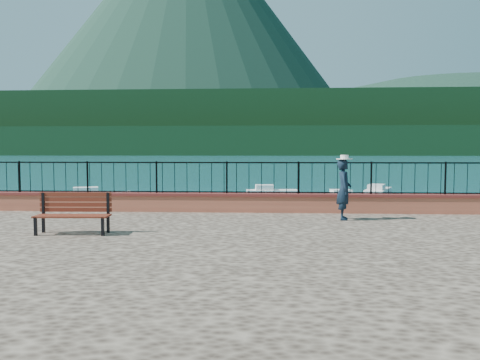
# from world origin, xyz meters

# --- Properties ---
(ground) EXTENTS (2000.00, 2000.00, 0.00)m
(ground) POSITION_xyz_m (0.00, 0.00, 0.00)
(ground) COLOR #19596B
(ground) RESTS_ON ground
(parapet) EXTENTS (28.00, 0.46, 0.58)m
(parapet) POSITION_xyz_m (0.00, 3.70, 1.49)
(parapet) COLOR #BC6144
(parapet) RESTS_ON promenade
(railing) EXTENTS (27.00, 0.05, 0.95)m
(railing) POSITION_xyz_m (0.00, 3.70, 2.25)
(railing) COLOR black
(railing) RESTS_ON parapet
(dock) EXTENTS (2.00, 16.00, 0.30)m
(dock) POSITION_xyz_m (-2.00, 12.00, 0.15)
(dock) COLOR #2D231C
(dock) RESTS_ON ground
(far_forest) EXTENTS (900.00, 60.00, 18.00)m
(far_forest) POSITION_xyz_m (0.00, 300.00, 9.00)
(far_forest) COLOR black
(far_forest) RESTS_ON ground
(foothills) EXTENTS (900.00, 120.00, 44.00)m
(foothills) POSITION_xyz_m (0.00, 360.00, 22.00)
(foothills) COLOR black
(foothills) RESTS_ON ground
(volcano) EXTENTS (560.00, 560.00, 380.00)m
(volcano) POSITION_xyz_m (-120.00, 700.00, 190.00)
(volcano) COLOR #142D23
(volcano) RESTS_ON ground
(companion_hill) EXTENTS (448.00, 384.00, 180.00)m
(companion_hill) POSITION_xyz_m (220.00, 560.00, 0.00)
(companion_hill) COLOR #142D23
(companion_hill) RESTS_ON ground
(park_bench) EXTENTS (1.69, 0.62, 0.93)m
(park_bench) POSITION_xyz_m (-3.47, -0.33, 1.48)
(park_bench) COLOR black
(park_bench) RESTS_ON promenade
(person) EXTENTS (0.46, 0.64, 1.66)m
(person) POSITION_xyz_m (3.05, 2.26, 2.03)
(person) COLOR black
(person) RESTS_ON promenade
(hat) EXTENTS (0.44, 0.44, 0.12)m
(hat) POSITION_xyz_m (3.05, 2.26, 2.92)
(hat) COLOR white
(hat) RESTS_ON person
(boat_0) EXTENTS (4.23, 2.15, 0.80)m
(boat_0) POSITION_xyz_m (-7.06, 7.57, 0.40)
(boat_0) COLOR silver
(boat_0) RESTS_ON ground
(boat_1) EXTENTS (3.36, 1.47, 0.80)m
(boat_1) POSITION_xyz_m (4.38, 12.03, 0.40)
(boat_1) COLOR silver
(boat_1) RESTS_ON ground
(boat_2) EXTENTS (3.40, 1.67, 0.80)m
(boat_2) POSITION_xyz_m (5.83, 17.43, 0.40)
(boat_2) COLOR silver
(boat_2) RESTS_ON ground
(boat_3) EXTENTS (4.49, 2.76, 0.80)m
(boat_3) POSITION_xyz_m (-9.97, 18.52, 0.40)
(boat_3) COLOR silver
(boat_3) RESTS_ON ground
(boat_4) EXTENTS (3.59, 1.63, 0.80)m
(boat_4) POSITION_xyz_m (1.28, 21.10, 0.40)
(boat_4) COLOR silver
(boat_4) RESTS_ON ground
(boat_5) EXTENTS (2.79, 4.35, 0.80)m
(boat_5) POSITION_xyz_m (8.70, 22.54, 0.40)
(boat_5) COLOR silver
(boat_5) RESTS_ON ground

